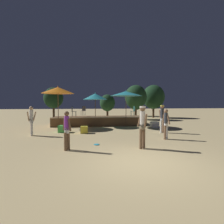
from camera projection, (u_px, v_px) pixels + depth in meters
The scene contains 22 objects.
ground_plane at pixel (142, 163), 5.79m from camera, with size 120.00×120.00×0.00m, color tan.
wooden_deck at pixel (99, 121), 16.21m from camera, with size 8.26×2.71×0.83m.
patio_umbrella_0 at pixel (126, 94), 14.71m from camera, with size 2.73×2.73×3.09m.
patio_umbrella_1 at pixel (95, 97), 14.93m from camera, with size 2.08×2.08×2.92m.
patio_umbrella_2 at pixel (58, 90), 14.06m from camera, with size 2.58×2.58×3.38m.
cube_seat_0 at pixel (63, 129), 11.96m from camera, with size 0.65×0.65×0.48m.
cube_seat_1 at pixel (154, 125), 14.43m from camera, with size 0.59×0.59×0.47m.
cube_seat_2 at pixel (84, 130), 11.62m from camera, with size 0.49×0.49×0.46m.
person_0 at pixel (166, 123), 9.62m from camera, with size 0.32×0.46×1.67m.
person_1 at pixel (67, 129), 7.34m from camera, with size 0.40×0.36×1.65m.
person_2 at pixel (142, 124), 7.60m from camera, with size 0.34×0.54×1.87m.
person_3 at pixel (31, 119), 10.69m from camera, with size 0.53×0.30×1.81m.
person_4 at pixel (162, 117), 11.76m from camera, with size 0.30×0.49×1.88m.
bistro_chair_0 at pixel (133, 110), 15.92m from camera, with size 0.40×0.40×0.90m.
bistro_chair_1 at pixel (84, 110), 16.71m from camera, with size 0.45×0.45×0.90m.
bistro_chair_2 at pixel (73, 110), 15.13m from camera, with size 0.40×0.40×0.90m.
frisbee_disc at pixel (97, 144), 8.33m from camera, with size 0.26×0.26×0.03m.
background_tree_0 at pixel (136, 97), 21.60m from camera, with size 2.69×2.69×4.26m.
background_tree_1 at pixel (136, 102), 27.59m from camera, with size 2.37×2.37×3.55m.
background_tree_2 at pixel (154, 97), 24.36m from camera, with size 3.04×3.04×4.56m.
background_tree_3 at pixel (53, 98), 22.96m from camera, with size 2.52×2.52×4.11m.
background_tree_4 at pixel (107, 103), 23.30m from camera, with size 2.03×2.03×3.19m.
Camera 1 is at (-1.81, -5.50, 1.97)m, focal length 28.00 mm.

